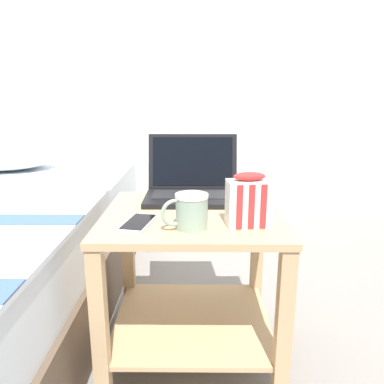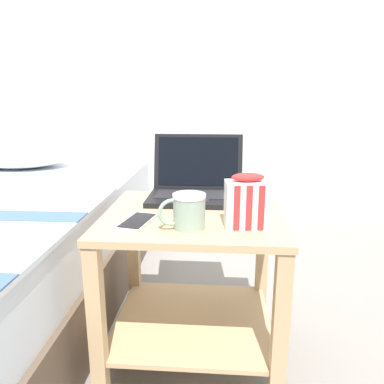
% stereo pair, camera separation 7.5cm
% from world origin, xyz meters
% --- Properties ---
extents(ground_plane, '(8.00, 8.00, 0.00)m').
position_xyz_m(ground_plane, '(0.00, 0.00, 0.00)').
color(ground_plane, gray).
extents(back_wall, '(8.00, 0.05, 2.50)m').
position_xyz_m(back_wall, '(0.00, 1.62, 1.25)').
color(back_wall, silver).
rests_on(back_wall, ground_plane).
extents(bedside_table, '(0.57, 0.53, 0.53)m').
position_xyz_m(bedside_table, '(0.00, 0.00, 0.34)').
color(bedside_table, tan).
rests_on(bedside_table, ground_plane).
extents(laptop, '(0.34, 0.27, 0.22)m').
position_xyz_m(laptop, '(-0.00, 0.18, 0.58)').
color(laptop, black).
rests_on(laptop, bedside_table).
extents(mug_front_left, '(0.13, 0.09, 0.10)m').
position_xyz_m(mug_front_left, '(-0.00, -0.15, 0.59)').
color(mug_front_left, '#8CA593').
rests_on(mug_front_left, bedside_table).
extents(snack_bag, '(0.13, 0.09, 0.16)m').
position_xyz_m(snack_bag, '(0.16, -0.12, 0.61)').
color(snack_bag, white).
rests_on(snack_bag, bedside_table).
extents(cell_phone, '(0.10, 0.17, 0.01)m').
position_xyz_m(cell_phone, '(-0.16, -0.12, 0.54)').
color(cell_phone, '#B7BABC').
rests_on(cell_phone, bedside_table).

